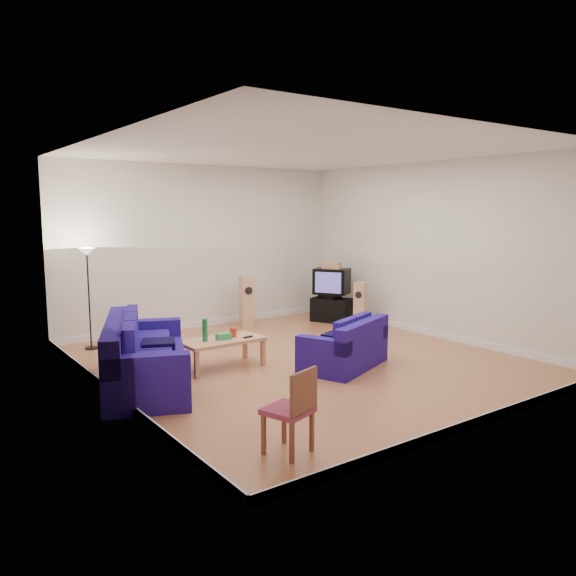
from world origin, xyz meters
TOP-DOWN VIEW (x-y plane):
  - room at (0.00, 0.00)m, footprint 6.01×6.51m
  - sofa_three_seat at (-2.51, 0.23)m, footprint 1.80×2.53m
  - sofa_loveseat at (0.30, -0.67)m, footprint 1.65×1.30m
  - coffee_table at (-1.21, 0.38)m, footprint 1.22×0.63m
  - bottle at (-1.48, 0.40)m, footprint 0.08×0.08m
  - tissue_box at (-1.20, 0.35)m, footprint 0.22×0.13m
  - red_canister at (-1.01, 0.41)m, footprint 0.13×0.13m
  - remote at (-0.85, 0.24)m, footprint 0.16×0.08m
  - tv_stand at (2.36, 2.11)m, footprint 0.76×0.93m
  - av_receiver at (2.34, 2.15)m, footprint 0.37×0.43m
  - television at (2.36, 2.13)m, footprint 0.80×0.85m
  - centre_speaker at (2.34, 2.12)m, footprint 0.30×0.44m
  - speaker_left at (0.63, 2.70)m, footprint 0.31×0.36m
  - speaker_right at (2.45, 1.35)m, footprint 0.34×0.32m
  - floor_lamp at (-2.45, 2.70)m, footprint 0.29×0.29m
  - dining_chair at (-2.11, -2.63)m, footprint 0.52×0.52m

SIDE VIEW (x-z plane):
  - tv_stand at x=2.36m, z-range 0.00..0.50m
  - sofa_loveseat at x=0.30m, z-range -0.09..0.64m
  - sofa_three_seat at x=-2.51m, z-range -0.12..0.78m
  - coffee_table at x=-1.21m, z-range 0.17..0.61m
  - remote at x=-0.85m, z-range 0.44..0.46m
  - speaker_right at x=2.45m, z-range 0.00..0.91m
  - dining_chair at x=-2.11m, z-range 0.05..0.90m
  - tissue_box at x=-1.20m, z-range 0.44..0.53m
  - red_canister at x=-1.01m, z-range 0.44..0.58m
  - speaker_left at x=0.63m, z-range 0.00..1.02m
  - av_receiver at x=2.34m, z-range 0.50..0.59m
  - bottle at x=-1.48m, z-range 0.44..0.77m
  - television at x=2.36m, z-range 0.59..1.12m
  - centre_speaker at x=2.34m, z-range 1.12..1.26m
  - floor_lamp at x=-2.45m, z-range 0.56..2.26m
  - room at x=0.00m, z-range -0.06..3.15m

